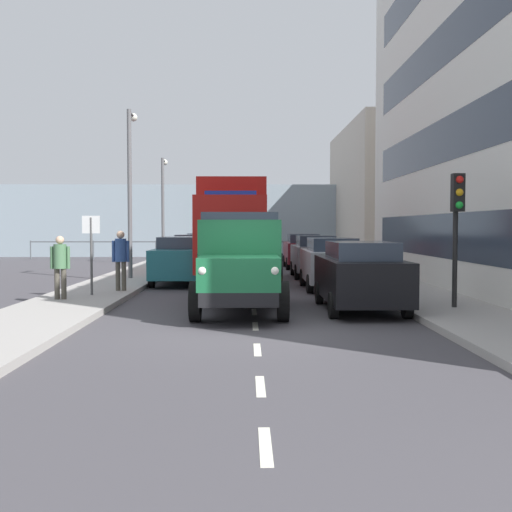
# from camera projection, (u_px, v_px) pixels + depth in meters

# --- Properties ---
(ground_plane) EXTENTS (80.00, 80.00, 0.00)m
(ground_plane) POSITION_uv_depth(u_px,v_px,m) (252.00, 289.00, 21.39)
(ground_plane) COLOR #423F44
(sidewalk_left) EXTENTS (2.42, 39.96, 0.15)m
(sidewalk_left) POSITION_uv_depth(u_px,v_px,m) (394.00, 286.00, 21.45)
(sidewalk_left) COLOR #9E9993
(sidewalk_left) RESTS_ON ground_plane
(sidewalk_right) EXTENTS (2.42, 39.96, 0.15)m
(sidewalk_right) POSITION_uv_depth(u_px,v_px,m) (110.00, 287.00, 21.31)
(sidewalk_right) COLOR #9E9993
(sidewalk_right) RESTS_ON ground_plane
(road_centreline_markings) EXTENTS (0.12, 36.93, 0.01)m
(road_centreline_markings) POSITION_uv_depth(u_px,v_px,m) (252.00, 289.00, 21.14)
(road_centreline_markings) COLOR silver
(road_centreline_markings) RESTS_ON ground_plane
(building_far_block) EXTENTS (7.05, 14.02, 8.33)m
(building_far_block) POSITION_uv_depth(u_px,v_px,m) (400.00, 194.00, 40.24)
(building_far_block) COLOR beige
(building_far_block) RESTS_ON ground_plane
(sea_horizon) EXTENTS (80.00, 0.80, 5.00)m
(sea_horizon) POSITION_uv_depth(u_px,v_px,m) (249.00, 221.00, 44.22)
(sea_horizon) COLOR #84939E
(sea_horizon) RESTS_ON ground_plane
(seawall_railing) EXTENTS (28.08, 0.08, 1.20)m
(seawall_railing) POSITION_uv_depth(u_px,v_px,m) (250.00, 245.00, 40.70)
(seawall_railing) COLOR #4C5156
(seawall_railing) RESTS_ON ground_plane
(truck_vintage_green) EXTENTS (2.17, 5.64, 2.43)m
(truck_vintage_green) POSITION_uv_depth(u_px,v_px,m) (240.00, 265.00, 15.21)
(truck_vintage_green) COLOR black
(truck_vintage_green) RESTS_ON ground_plane
(lorry_cargo_red) EXTENTS (2.58, 8.20, 3.87)m
(lorry_cargo_red) POSITION_uv_depth(u_px,v_px,m) (233.00, 227.00, 24.38)
(lorry_cargo_red) COLOR red
(lorry_cargo_red) RESTS_ON ground_plane
(car_black_kerbside_near) EXTENTS (1.87, 4.44, 1.72)m
(car_black_kerbside_near) POSITION_uv_depth(u_px,v_px,m) (360.00, 275.00, 15.74)
(car_black_kerbside_near) COLOR black
(car_black_kerbside_near) RESTS_ON ground_plane
(car_silver_kerbside_1) EXTENTS (1.84, 4.00, 1.72)m
(car_silver_kerbside_1) POSITION_uv_depth(u_px,v_px,m) (331.00, 263.00, 21.10)
(car_silver_kerbside_1) COLOR #B7BABF
(car_silver_kerbside_1) RESTS_ON ground_plane
(car_grey_kerbside_2) EXTENTS (1.84, 3.81, 1.72)m
(car_grey_kerbside_2) POSITION_uv_depth(u_px,v_px,m) (315.00, 256.00, 26.13)
(car_grey_kerbside_2) COLOR slate
(car_grey_kerbside_2) RESTS_ON ground_plane
(car_maroon_kerbside_3) EXTENTS (1.83, 3.84, 1.72)m
(car_maroon_kerbside_3) POSITION_uv_depth(u_px,v_px,m) (303.00, 251.00, 31.76)
(car_maroon_kerbside_3) COLOR maroon
(car_maroon_kerbside_3) RESTS_ON ground_plane
(car_teal_oppositeside_0) EXTENTS (1.80, 4.57, 1.72)m
(car_teal_oppositeside_0) POSITION_uv_depth(u_px,v_px,m) (180.00, 259.00, 23.11)
(car_teal_oppositeside_0) COLOR #1E6670
(car_teal_oppositeside_0) RESTS_ON ground_plane
(car_red_oppositeside_1) EXTENTS (1.92, 3.93, 1.72)m
(car_red_oppositeside_1) POSITION_uv_depth(u_px,v_px,m) (193.00, 253.00, 28.94)
(car_red_oppositeside_1) COLOR #B21E1E
(car_red_oppositeside_1) RESTS_ON ground_plane
(car_navy_oppositeside_2) EXTENTS (1.90, 4.09, 1.72)m
(car_navy_oppositeside_2) POSITION_uv_depth(u_px,v_px,m) (202.00, 248.00, 34.75)
(car_navy_oppositeside_2) COLOR navy
(car_navy_oppositeside_2) RESTS_ON ground_plane
(pedestrian_with_bag) EXTENTS (0.53, 0.34, 1.69)m
(pedestrian_with_bag) POSITION_uv_depth(u_px,v_px,m) (60.00, 262.00, 16.94)
(pedestrian_with_bag) COLOR #4C473D
(pedestrian_with_bag) RESTS_ON sidewalk_right
(pedestrian_couple_a) EXTENTS (0.53, 0.34, 1.82)m
(pedestrian_couple_a) POSITION_uv_depth(u_px,v_px,m) (121.00, 255.00, 19.21)
(pedestrian_couple_a) COLOR #4C473D
(pedestrian_couple_a) RESTS_ON sidewalk_right
(traffic_light_near) EXTENTS (0.28, 0.41, 3.20)m
(traffic_light_near) POSITION_uv_depth(u_px,v_px,m) (457.00, 211.00, 15.12)
(traffic_light_near) COLOR black
(traffic_light_near) RESTS_ON sidewalk_left
(lamp_post_promenade) EXTENTS (0.32, 1.14, 6.35)m
(lamp_post_promenade) POSITION_uv_depth(u_px,v_px,m) (130.00, 178.00, 24.03)
(lamp_post_promenade) COLOR #59595B
(lamp_post_promenade) RESTS_ON sidewalk_right
(lamp_post_far) EXTENTS (0.32, 1.14, 5.67)m
(lamp_post_far) POSITION_uv_depth(u_px,v_px,m) (163.00, 199.00, 34.56)
(lamp_post_far) COLOR #59595B
(lamp_post_far) RESTS_ON sidewalk_right
(street_sign) EXTENTS (0.50, 0.07, 2.25)m
(street_sign) POSITION_uv_depth(u_px,v_px,m) (91.00, 241.00, 18.01)
(street_sign) COLOR #4C4C4C
(street_sign) RESTS_ON sidewalk_right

